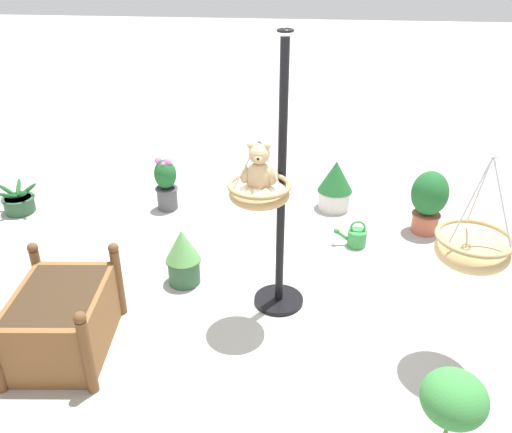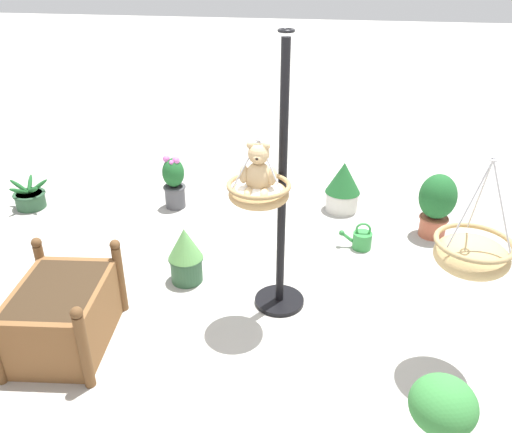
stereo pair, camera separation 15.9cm
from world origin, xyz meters
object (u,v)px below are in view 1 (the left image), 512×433
object	(u,v)px
potted_plant_broad_leaf	(429,200)
potted_plant_flowering_red	(19,202)
potted_plant_tall_leafy	(335,185)
potted_plant_bushy_green	(166,183)
display_pole_central	(280,233)
potted_plant_fern_front	(183,256)
hanging_basket_with_teddy	(259,192)
teddy_bear	(259,172)
wooden_planter_box	(62,319)
potted_plant_conical_shrub	(448,425)
watering_can	(356,237)
hanging_basket_left_high	(472,249)

from	to	relation	value
potted_plant_broad_leaf	potted_plant_flowering_red	bearing A→B (deg)	1.03
potted_plant_tall_leafy	potted_plant_bushy_green	world-z (taller)	potted_plant_bushy_green
display_pole_central	potted_plant_fern_front	size ratio (longest dim) A/B	4.16
hanging_basket_with_teddy	potted_plant_bushy_green	bearing A→B (deg)	-55.48
teddy_bear	potted_plant_fern_front	xyz separation A→B (m)	(0.76, -0.47, -1.08)
wooden_planter_box	potted_plant_conical_shrub	world-z (taller)	potted_plant_conical_shrub
hanging_basket_with_teddy	wooden_planter_box	distance (m)	1.82
hanging_basket_with_teddy	potted_plant_flowering_red	bearing A→B (deg)	-28.16
display_pole_central	potted_plant_flowering_red	world-z (taller)	display_pole_central
display_pole_central	wooden_planter_box	world-z (taller)	display_pole_central
hanging_basket_with_teddy	potted_plant_flowering_red	size ratio (longest dim) A/B	1.07
potted_plant_flowering_red	hanging_basket_with_teddy	bearing A→B (deg)	151.84
potted_plant_fern_front	watering_can	distance (m)	1.88
potted_plant_bushy_green	potted_plant_tall_leafy	bearing A→B (deg)	-173.03
hanging_basket_with_teddy	potted_plant_flowering_red	xyz separation A→B (m)	(3.08, -1.65, -1.07)
hanging_basket_left_high	potted_plant_conical_shrub	bearing A→B (deg)	74.65
potted_plant_conical_shrub	potted_plant_broad_leaf	distance (m)	3.19
potted_plant_tall_leafy	potted_plant_conical_shrub	size ratio (longest dim) A/B	0.71
teddy_bear	potted_plant_broad_leaf	distance (m)	2.61
teddy_bear	potted_plant_flowering_red	size ratio (longest dim) A/B	0.82
potted_plant_tall_leafy	potted_plant_bushy_green	size ratio (longest dim) A/B	0.92
display_pole_central	potted_plant_conical_shrub	size ratio (longest dim) A/B	2.73
hanging_basket_left_high	potted_plant_flowering_red	world-z (taller)	hanging_basket_left_high
teddy_bear	potted_plant_conical_shrub	world-z (taller)	teddy_bear
watering_can	hanging_basket_with_teddy	bearing A→B (deg)	56.41
wooden_planter_box	potted_plant_broad_leaf	distance (m)	3.88
potted_plant_bushy_green	potted_plant_broad_leaf	xyz separation A→B (m)	(-3.01, 0.22, 0.06)
display_pole_central	potted_plant_flowering_red	size ratio (longest dim) A/B	4.73
potted_plant_fern_front	potted_plant_tall_leafy	world-z (taller)	potted_plant_tall_leafy
wooden_planter_box	potted_plant_bushy_green	distance (m)	2.51
hanging_basket_with_teddy	potted_plant_fern_front	bearing A→B (deg)	-30.61
potted_plant_broad_leaf	display_pole_central	bearing A→B (deg)	44.52
display_pole_central	potted_plant_broad_leaf	xyz separation A→B (m)	(-1.51, -1.49, -0.32)
hanging_basket_left_high	watering_can	distance (m)	1.97
display_pole_central	potted_plant_conical_shrub	xyz separation A→B (m)	(-1.06, 1.67, -0.21)
hanging_basket_with_teddy	potted_plant_conical_shrub	size ratio (longest dim) A/B	0.62
potted_plant_tall_leafy	potted_plant_flowering_red	bearing A→B (deg)	8.32
potted_plant_fern_front	potted_plant_flowering_red	size ratio (longest dim) A/B	1.14
potted_plant_tall_leafy	potted_plant_conical_shrub	bearing A→B (deg)	98.68
potted_plant_flowering_red	watering_can	distance (m)	3.98
wooden_planter_box	potted_plant_fern_front	distance (m)	1.23
hanging_basket_with_teddy	potted_plant_broad_leaf	xyz separation A→B (m)	(-1.66, -1.74, -0.80)
hanging_basket_with_teddy	teddy_bear	bearing A→B (deg)	90.00
hanging_basket_with_teddy	teddy_bear	size ratio (longest dim) A/B	1.30
hanging_basket_left_high	potted_plant_broad_leaf	distance (m)	2.14
potted_plant_flowering_red	potted_plant_tall_leafy	xyz separation A→B (m)	(-3.75, -0.55, 0.18)
teddy_bear	wooden_planter_box	world-z (taller)	teddy_bear
potted_plant_fern_front	teddy_bear	bearing A→B (deg)	148.23
potted_plant_fern_front	potted_plant_flowering_red	world-z (taller)	potted_plant_fern_front
hanging_basket_with_teddy	hanging_basket_left_high	distance (m)	1.56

